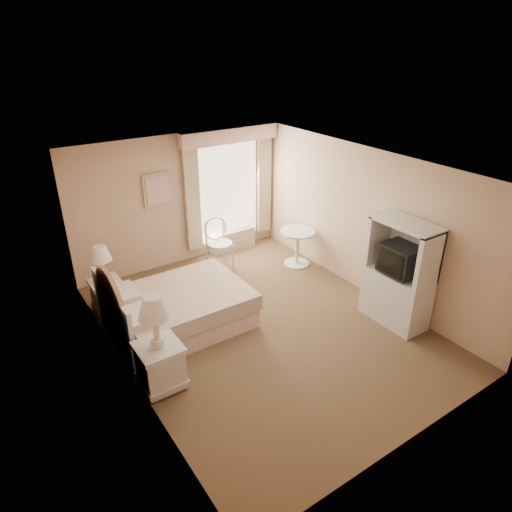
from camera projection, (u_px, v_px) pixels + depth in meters
room at (263, 254)px, 6.57m from camera, size 4.21×5.51×2.51m
window at (230, 188)px, 9.03m from camera, size 2.05×0.22×2.51m
framed_art at (157, 190)px, 8.23m from camera, size 0.52×0.04×0.62m
bed at (175, 309)px, 6.94m from camera, size 2.06×1.54×1.36m
nightstand_near at (159, 354)px, 5.70m from camera, size 0.55×0.55×1.32m
nightstand_far at (106, 287)px, 7.34m from camera, size 0.47×0.47×1.14m
round_table at (298, 242)px, 8.79m from camera, size 0.67×0.67×0.71m
cafe_chair at (218, 239)px, 8.68m from camera, size 0.49×0.49×0.99m
armoire at (398, 281)px, 6.96m from camera, size 0.51×1.01×1.68m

